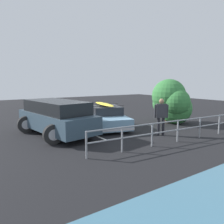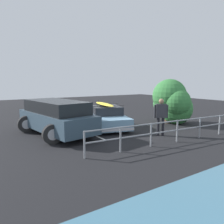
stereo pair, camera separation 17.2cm
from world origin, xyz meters
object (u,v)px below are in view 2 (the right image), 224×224
bush_near_left (172,102)px  person_bystander (161,114)px  sedan_car (106,117)px  suv_car (56,117)px

bush_near_left → person_bystander: bearing=33.1°
sedan_car → suv_car: suv_car is taller
sedan_car → suv_car: 3.00m
sedan_car → bush_near_left: size_ratio=1.60×
sedan_car → person_bystander: bearing=110.5°
person_bystander → bush_near_left: size_ratio=0.64×
sedan_car → person_bystander: (-1.17, 3.14, 0.49)m
person_bystander → bush_near_left: (-2.79, -1.82, 0.27)m
suv_car → bush_near_left: (-6.95, 1.19, 0.46)m
sedan_car → person_bystander: person_bystander is taller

